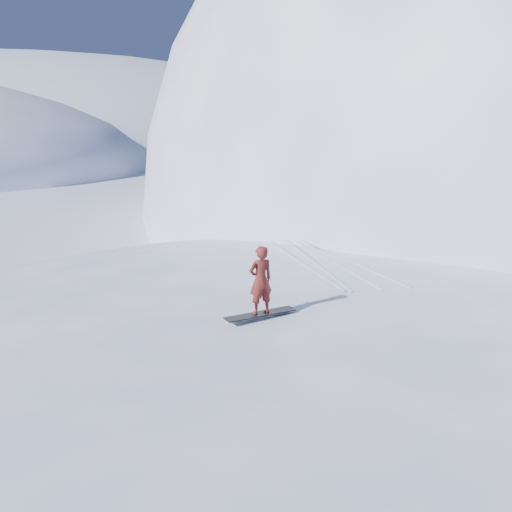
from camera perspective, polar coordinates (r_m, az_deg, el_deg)
The scene contains 8 objects.
ground at distance 13.61m, azimuth 14.30°, elevation -16.28°, with size 400.00×400.00×0.00m, color white.
near_ridge at distance 16.42m, azimuth 14.07°, elevation -10.72°, with size 36.00×28.00×4.80m, color white.
peak_shoulder at distance 34.79m, azimuth 18.74°, elevation 2.22°, with size 28.00×24.00×18.00m, color white.
far_ridge_c at distance 126.27m, azimuth -22.53°, elevation 10.13°, with size 140.00×90.00×36.00m, color white.
wind_bumps at distance 15.22m, azimuth 9.53°, elevation -12.56°, with size 16.00×14.40×1.00m.
snowboard at distance 12.83m, azimuth 0.45°, elevation -5.81°, with size 1.70×0.32×0.03m, color black.
snowboarder at distance 12.58m, azimuth 0.46°, elevation -2.43°, with size 0.57×0.37×1.55m, color maroon.
board_tracks at distance 17.36m, azimuth 6.88°, elevation -0.51°, with size 3.01×5.96×0.04m.
Camera 1 is at (-4.35, -10.94, 6.82)m, focal length 40.00 mm.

